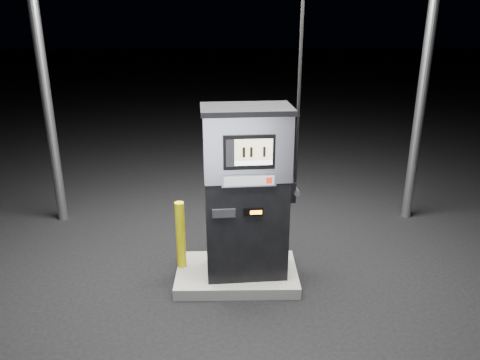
{
  "coord_description": "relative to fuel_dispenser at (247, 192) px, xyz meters",
  "views": [
    {
      "loc": [
        -0.05,
        -5.47,
        3.41
      ],
      "look_at": [
        0.04,
        0.0,
        1.42
      ],
      "focal_mm": 35.0,
      "sensor_mm": 36.0,
      "label": 1
    }
  ],
  "objects": [
    {
      "name": "bollard_left",
      "position": [
        -0.87,
        0.14,
        -0.67
      ],
      "size": [
        0.13,
        0.13,
        0.93
      ],
      "primitive_type": "cylinder",
      "rotation": [
        0.0,
        0.0,
        -0.02
      ],
      "color": "yellow",
      "rests_on": "pump_island"
    },
    {
      "name": "fuel_dispenser",
      "position": [
        0.0,
        0.0,
        0.0
      ],
      "size": [
        1.23,
        0.73,
        4.57
      ],
      "rotation": [
        0.0,
        0.0,
        0.08
      ],
      "color": "black",
      "rests_on": "pump_island"
    },
    {
      "name": "bollard_right",
      "position": [
        0.42,
        -0.08,
        -0.68
      ],
      "size": [
        0.15,
        0.15,
        0.89
      ],
      "primitive_type": "cylinder",
      "rotation": [
        0.0,
        0.0,
        -0.36
      ],
      "color": "yellow",
      "rests_on": "pump_island"
    },
    {
      "name": "pump_island",
      "position": [
        -0.13,
        0.04,
        -1.21
      ],
      "size": [
        1.6,
        1.0,
        0.15
      ],
      "primitive_type": "cube",
      "color": "#60605C",
      "rests_on": "ground"
    },
    {
      "name": "ground",
      "position": [
        -0.13,
        0.04,
        -1.28
      ],
      "size": [
        80.0,
        80.0,
        0.0
      ],
      "primitive_type": "plane",
      "color": "black",
      "rests_on": "ground"
    }
  ]
}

